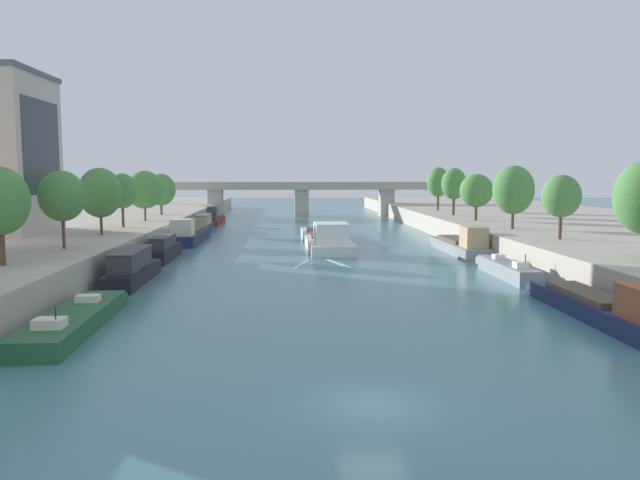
# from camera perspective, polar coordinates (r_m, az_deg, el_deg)

# --- Properties ---
(ground_plane) EXTENTS (400.00, 400.00, 0.00)m
(ground_plane) POSITION_cam_1_polar(r_m,az_deg,el_deg) (24.11, 4.85, -14.85)
(ground_plane) COLOR teal
(quay_left) EXTENTS (36.00, 170.00, 2.58)m
(quay_left) POSITION_cam_1_polar(r_m,az_deg,el_deg) (84.03, -25.62, 0.49)
(quay_left) COLOR #B7AD9E
(quay_left) RESTS_ON ground
(quay_right) EXTENTS (36.00, 170.00, 2.58)m
(quay_right) POSITION_cam_1_polar(r_m,az_deg,el_deg) (86.67, 23.28, 0.74)
(quay_right) COLOR #B7AD9E
(quay_right) RESTS_ON ground
(barge_midriver) EXTENTS (5.39, 24.98, 3.30)m
(barge_midriver) POSITION_cam_1_polar(r_m,az_deg,el_deg) (74.59, 0.52, 0.20)
(barge_midriver) COLOR silver
(barge_midriver) RESTS_ON ground
(wake_behind_barge) EXTENTS (5.60, 5.95, 0.03)m
(wake_behind_barge) POSITION_cam_1_polar(r_m,az_deg,el_deg) (59.74, 0.03, -2.19)
(wake_behind_barge) COLOR silver
(wake_behind_barge) RESTS_ON ground
(moored_boat_left_upstream) EXTENTS (2.96, 13.78, 2.13)m
(moored_boat_left_upstream) POSITION_cam_1_polar(r_m,az_deg,el_deg) (37.41, -21.54, -6.80)
(moored_boat_left_upstream) COLOR #235633
(moored_boat_left_upstream) RESTS_ON ground
(moored_boat_left_far) EXTENTS (2.38, 11.54, 2.73)m
(moored_boat_left_far) POSITION_cam_1_polar(r_m,az_deg,el_deg) (51.52, -16.82, -2.51)
(moored_boat_left_far) COLOR black
(moored_boat_left_far) RESTS_ON ground
(moored_boat_left_second) EXTENTS (1.96, 10.28, 2.50)m
(moored_boat_left_second) POSITION_cam_1_polar(r_m,az_deg,el_deg) (64.45, -14.09, -0.83)
(moored_boat_left_second) COLOR black
(moored_boat_left_second) RESTS_ON ground
(moored_boat_left_gap_after) EXTENTS (3.48, 15.98, 3.28)m
(moored_boat_left_gap_after) POSITION_cam_1_polar(r_m,az_deg,el_deg) (80.19, -11.88, 0.51)
(moored_boat_left_gap_after) COLOR #1E284C
(moored_boat_left_gap_after) RESTS_ON ground
(moored_boat_left_end) EXTENTS (2.65, 11.55, 2.50)m
(moored_boat_left_end) POSITION_cam_1_polar(r_m,az_deg,el_deg) (96.51, -10.58, 1.48)
(moored_boat_left_end) COLOR #1E284C
(moored_boat_left_end) RESTS_ON ground
(moored_boat_left_lone) EXTENTS (2.28, 12.90, 3.14)m
(moored_boat_left_lone) POSITION_cam_1_polar(r_m,az_deg,el_deg) (108.93, -9.58, 1.94)
(moored_boat_left_lone) COLOR maroon
(moored_boat_left_lone) RESTS_ON ground
(moored_boat_right_gap_after) EXTENTS (2.72, 15.17, 2.84)m
(moored_boat_right_gap_after) POSITION_cam_1_polar(r_m,az_deg,el_deg) (40.32, 24.41, -5.56)
(moored_boat_right_gap_after) COLOR #1E284C
(moored_boat_right_gap_after) RESTS_ON ground
(moored_boat_right_midway) EXTENTS (1.89, 11.28, 2.35)m
(moored_boat_right_midway) POSITION_cam_1_polar(r_m,az_deg,el_deg) (54.39, 16.69, -2.58)
(moored_boat_right_midway) COLOR gray
(moored_boat_right_midway) RESTS_ON ground
(moored_boat_right_lone) EXTENTS (3.30, 14.67, 3.29)m
(moored_boat_right_lone) POSITION_cam_1_polar(r_m,az_deg,el_deg) (68.91, 12.82, -0.44)
(moored_boat_right_lone) COLOR gray
(moored_boat_right_lone) RESTS_ON ground
(tree_left_end_of_row) EXTENTS (3.77, 3.77, 6.51)m
(tree_left_end_of_row) POSITION_cam_1_polar(r_m,az_deg,el_deg) (45.77, -27.27, 3.17)
(tree_left_end_of_row) COLOR brown
(tree_left_end_of_row) RESTS_ON quay_left
(tree_left_third) EXTENTS (3.64, 3.64, 6.29)m
(tree_left_third) POSITION_cam_1_polar(r_m,az_deg,el_deg) (54.09, -22.54, 3.73)
(tree_left_third) COLOR brown
(tree_left_third) RESTS_ON quay_left
(tree_left_second) EXTENTS (4.21, 4.21, 6.61)m
(tree_left_second) POSITION_cam_1_polar(r_m,az_deg,el_deg) (65.18, -19.48, 4.09)
(tree_left_second) COLOR brown
(tree_left_second) RESTS_ON quay_left
(tree_left_past_mid) EXTENTS (3.35, 3.35, 6.07)m
(tree_left_past_mid) POSITION_cam_1_polar(r_m,az_deg,el_deg) (73.81, -17.66, 4.29)
(tree_left_past_mid) COLOR brown
(tree_left_past_mid) RESTS_ON quay_left
(tree_left_midway) EXTENTS (4.63, 4.63, 6.42)m
(tree_left_midway) POSITION_cam_1_polar(r_m,az_deg,el_deg) (82.95, -15.76, 4.45)
(tree_left_midway) COLOR brown
(tree_left_midway) RESTS_ON quay_left
(tree_left_by_lamp) EXTENTS (4.27, 4.27, 6.05)m
(tree_left_by_lamp) POSITION_cam_1_polar(r_m,az_deg,el_deg) (95.01, -14.35, 4.49)
(tree_left_by_lamp) COLOR brown
(tree_left_by_lamp) RESTS_ON quay_left
(tree_right_nearest) EXTENTS (3.54, 3.54, 5.94)m
(tree_right_nearest) POSITION_cam_1_polar(r_m,az_deg,el_deg) (61.45, 21.22, 3.75)
(tree_right_nearest) COLOR brown
(tree_right_nearest) RESTS_ON quay_right
(tree_right_past_mid) EXTENTS (4.46, 4.46, 6.94)m
(tree_right_past_mid) POSITION_cam_1_polar(r_m,az_deg,el_deg) (71.43, 17.28, 4.40)
(tree_right_past_mid) COLOR brown
(tree_right_past_mid) RESTS_ON quay_right
(tree_right_third) EXTENTS (4.26, 4.26, 6.01)m
(tree_right_third) POSITION_cam_1_polar(r_m,az_deg,el_deg) (83.07, 14.12, 4.40)
(tree_right_third) COLOR brown
(tree_right_third) RESTS_ON quay_right
(tree_right_by_lamp) EXTENTS (3.62, 3.62, 6.87)m
(tree_right_by_lamp) POSITION_cam_1_polar(r_m,az_deg,el_deg) (92.99, 12.16, 5.04)
(tree_right_by_lamp) COLOR brown
(tree_right_by_lamp) RESTS_ON quay_right
(tree_right_end_of_row) EXTENTS (3.76, 3.76, 7.09)m
(tree_right_end_of_row) POSITION_cam_1_polar(r_m,az_deg,el_deg) (104.72, 10.77, 5.22)
(tree_right_end_of_row) COLOR brown
(tree_right_end_of_row) RESTS_ON quay_right
(bridge_far) EXTENTS (58.68, 4.40, 6.92)m
(bridge_far) POSITION_cam_1_polar(r_m,az_deg,el_deg) (126.50, -1.69, 4.17)
(bridge_far) COLOR #ADA899
(bridge_far) RESTS_ON ground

